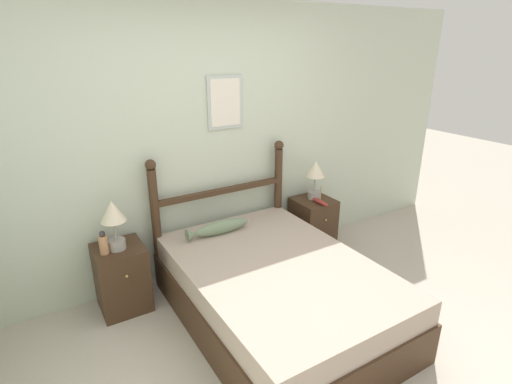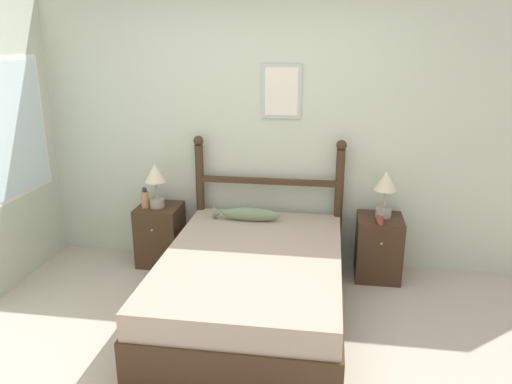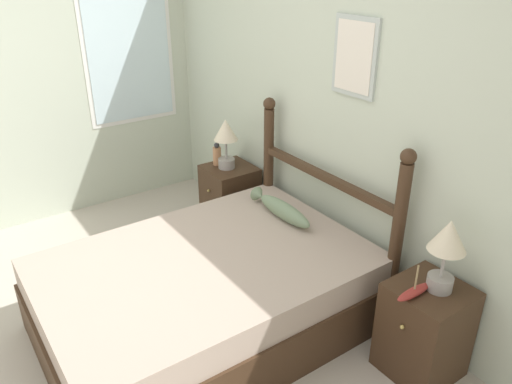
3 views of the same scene
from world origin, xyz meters
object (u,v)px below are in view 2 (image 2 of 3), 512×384
(nightstand_left, at_px, (160,234))
(table_lamp_right, at_px, (385,187))
(model_boat, at_px, (380,220))
(table_lamp_left, at_px, (155,178))
(bottle, at_px, (145,198))
(nightstand_right, at_px, (378,247))
(fish_pillow, at_px, (247,214))
(bed, at_px, (252,285))

(nightstand_left, bearing_deg, table_lamp_right, 0.71)
(table_lamp_right, distance_m, model_boat, 0.31)
(table_lamp_left, bearing_deg, bottle, -164.68)
(nightstand_right, xyz_separation_m, bottle, (-2.19, -0.05, 0.38))
(table_lamp_left, xyz_separation_m, fish_pillow, (0.88, -0.09, -0.27))
(nightstand_left, xyz_separation_m, table_lamp_right, (2.10, 0.03, 0.57))
(nightstand_left, height_order, model_boat, model_boat)
(nightstand_left, bearing_deg, bottle, -155.54)
(table_lamp_right, bearing_deg, bottle, -178.00)
(bed, relative_size, nightstand_left, 3.46)
(nightstand_right, bearing_deg, bottle, -178.66)
(nightstand_right, relative_size, fish_pillow, 0.95)
(nightstand_right, bearing_deg, fish_pillow, -174.57)
(table_lamp_right, xyz_separation_m, model_boat, (-0.04, -0.15, -0.26))
(nightstand_left, distance_m, table_lamp_right, 2.18)
(bottle, bearing_deg, nightstand_left, 24.46)
(table_lamp_left, distance_m, fish_pillow, 0.93)
(nightstand_right, xyz_separation_m, model_boat, (-0.02, -0.13, 0.31))
(bottle, height_order, fish_pillow, bottle)
(model_boat, relative_size, fish_pillow, 0.42)
(bed, distance_m, bottle, 1.45)
(model_boat, bearing_deg, bed, -145.39)
(bed, xyz_separation_m, fish_pillow, (-0.16, 0.72, 0.33))
(table_lamp_left, xyz_separation_m, bottle, (-0.11, -0.03, -0.19))
(table_lamp_right, bearing_deg, nightstand_left, -179.29)
(table_lamp_right, distance_m, fish_pillow, 1.26)
(bottle, bearing_deg, nightstand_right, 1.34)
(bed, distance_m, model_boat, 1.29)
(bed, distance_m, table_lamp_right, 1.49)
(table_lamp_left, bearing_deg, table_lamp_right, 1.31)
(table_lamp_right, xyz_separation_m, bottle, (-2.22, -0.08, -0.19))
(bed, xyz_separation_m, table_lamp_right, (1.06, 0.86, 0.60))
(nightstand_right, bearing_deg, table_lamp_right, 48.74)
(fish_pillow, bearing_deg, table_lamp_left, 174.05)
(table_lamp_right, height_order, fish_pillow, table_lamp_right)
(nightstand_right, xyz_separation_m, table_lamp_left, (-2.09, -0.02, 0.57))
(bed, height_order, bottle, bottle)
(bottle, relative_size, fish_pillow, 0.33)
(bed, bearing_deg, table_lamp_right, 38.93)
(nightstand_right, distance_m, table_lamp_right, 0.58)
(nightstand_left, relative_size, model_boat, 2.25)
(nightstand_left, bearing_deg, nightstand_right, 0.00)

